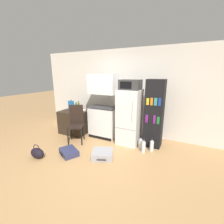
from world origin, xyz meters
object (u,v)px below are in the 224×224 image
water_bottle_front (140,144)px  refrigerator (130,117)px  bottle_green_tall (77,107)px  water_bottle_back (152,146)px  chair (76,121)px  handbag (37,153)px  suitcase_small_flat (69,152)px  kitchen_hutch (103,109)px  cereal_box (71,105)px  bottle_clear_short (76,107)px  microwave (130,85)px  water_bottle_middle (143,147)px  bottle_wine_dark (78,110)px  side_table (75,121)px  bottle_blue_soda (71,105)px  bowl (84,110)px  bottle_olive_oil (79,105)px  bookshelf (154,114)px  suitcase_large_flat (103,154)px

water_bottle_front → refrigerator: bearing=150.0°
bottle_green_tall → water_bottle_back: size_ratio=0.84×
chair → handbag: 1.25m
bottle_green_tall → suitcase_small_flat: bottle_green_tall is taller
kitchen_hutch → cereal_box: size_ratio=6.24×
cereal_box → handbag: bearing=-76.1°
bottle_clear_short → suitcase_small_flat: 1.83m
microwave → handbag: (-1.59, -1.71, -1.48)m
refrigerator → handbag: size_ratio=4.11×
bottle_clear_short → handbag: size_ratio=0.51×
refrigerator → water_bottle_middle: (0.51, -0.37, -0.59)m
chair → microwave: bearing=-4.7°
handbag → bottle_wine_dark: bearing=88.2°
side_table → refrigerator: bearing=2.0°
suitcase_small_flat → kitchen_hutch: bearing=109.3°
kitchen_hutch → refrigerator: (0.85, -0.06, -0.11)m
bottle_wine_dark → water_bottle_back: (2.22, 0.08, -0.70)m
kitchen_hutch → bottle_green_tall: size_ratio=6.96×
bottle_blue_soda → bowl: bearing=-3.4°
bottle_wine_dark → bowl: size_ratio=1.61×
bottle_clear_short → water_bottle_middle: (2.47, -0.51, -0.66)m
microwave → bottle_wine_dark: microwave is taller
bowl → water_bottle_back: size_ratio=0.49×
water_bottle_back → water_bottle_middle: bearing=-134.5°
bottle_wine_dark → kitchen_hutch: bearing=26.0°
bottle_olive_oil → bowl: bearing=-27.6°
side_table → water_bottle_front: side_table is taller
bookshelf → bottle_wine_dark: bearing=-169.7°
microwave → suitcase_large_flat: (-0.26, -1.02, -1.53)m
water_bottle_front → bottle_olive_oil: bearing=168.5°
bottle_blue_soda → water_bottle_back: 2.89m
bottle_clear_short → water_bottle_front: size_ratio=0.57×
side_table → microwave: bearing=1.9°
handbag → bottle_green_tall: bearing=96.7°
bottle_olive_oil → bottle_blue_soda: size_ratio=0.83×
suitcase_large_flat → kitchen_hutch: bearing=95.0°
suitcase_small_flat → water_bottle_middle: water_bottle_middle is taller
chair → suitcase_large_flat: 1.30m
suitcase_large_flat → water_bottle_middle: bearing=16.4°
bookshelf → water_bottle_middle: bookshelf is taller
microwave → bottle_clear_short: 2.12m
bottle_olive_oil → bottle_wine_dark: bottle_olive_oil is taller
side_table → bottle_green_tall: bearing=33.5°
handbag → side_table: bearing=98.7°
water_bottle_middle → water_bottle_front: bearing=129.8°
side_table → bowl: (0.25, 0.13, 0.39)m
bookshelf → suitcase_large_flat: bookshelf is taller
microwave → bottle_clear_short: size_ratio=2.77×
suitcase_small_flat → bottle_blue_soda: bearing=155.5°
bottle_olive_oil → bottle_wine_dark: (0.37, -0.51, -0.00)m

